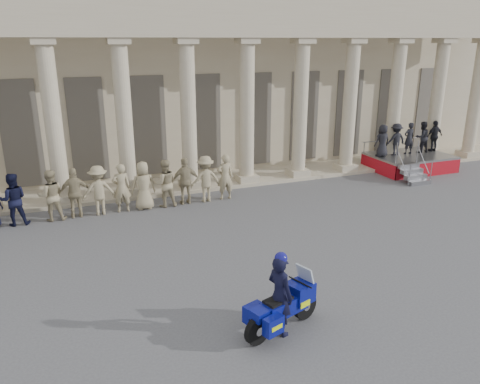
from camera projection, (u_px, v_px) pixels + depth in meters
The scene contains 5 objects.
ground at pixel (223, 280), 12.70m from camera, with size 90.00×90.00×0.00m, color #4C4C4F.
building at pixel (129, 74), 24.37m from camera, with size 40.00×12.50×9.00m.
reviewing_stand at pixel (409, 145), 23.07m from camera, with size 4.04×3.77×2.34m.
motorcycle at pixel (283, 307), 10.32m from camera, with size 2.07×1.18×1.37m.
rider at pixel (280, 294), 10.13m from camera, with size 0.64×0.79×1.95m.
Camera 1 is at (-3.67, -10.74, 6.20)m, focal length 35.00 mm.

